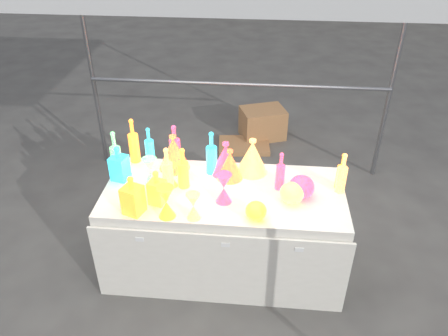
# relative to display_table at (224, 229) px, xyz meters

# --- Properties ---
(ground) EXTENTS (80.00, 80.00, 0.00)m
(ground) POSITION_rel_display_table_xyz_m (-0.00, 0.01, -0.37)
(ground) COLOR #62605B
(ground) RESTS_ON ground
(display_table) EXTENTS (1.84, 0.83, 0.75)m
(display_table) POSITION_rel_display_table_xyz_m (0.00, 0.00, 0.00)
(display_table) COLOR white
(display_table) RESTS_ON ground
(cardboard_box_closed) EXTENTS (0.61, 0.53, 0.38)m
(cardboard_box_closed) POSITION_rel_display_table_xyz_m (0.27, 2.24, -0.19)
(cardboard_box_closed) COLOR #AD7A4E
(cardboard_box_closed) RESTS_ON ground
(cardboard_box_flat) EXTENTS (0.64, 0.48, 0.05)m
(cardboard_box_flat) POSITION_rel_display_table_xyz_m (0.06, 1.95, -0.35)
(cardboard_box_flat) COLOR #AD7A4E
(cardboard_box_flat) RESTS_ON ground
(bottle_1) EXTENTS (0.09, 0.09, 0.31)m
(bottle_1) POSITION_rel_display_table_xyz_m (-0.64, 0.36, 0.53)
(bottle_1) COLOR #1E8418
(bottle_1) RESTS_ON display_table
(bottle_2) EXTENTS (0.10, 0.10, 0.38)m
(bottle_2) POSITION_rel_display_table_xyz_m (-0.77, 0.36, 0.57)
(bottle_2) COLOR yellow
(bottle_2) RESTS_ON display_table
(bottle_3) EXTENTS (0.10, 0.10, 0.34)m
(bottle_3) POSITION_rel_display_table_xyz_m (-0.43, 0.36, 0.55)
(bottle_3) COLOR #2134C5
(bottle_3) RESTS_ON display_table
(bottle_4) EXTENTS (0.09, 0.09, 0.35)m
(bottle_4) POSITION_rel_display_table_xyz_m (-0.42, 0.00, 0.55)
(bottle_4) COLOR #158967
(bottle_4) RESTS_ON display_table
(bottle_5) EXTENTS (0.10, 0.10, 0.38)m
(bottle_5) POSITION_rel_display_table_xyz_m (-0.85, 0.15, 0.57)
(bottle_5) COLOR #B22399
(bottle_5) RESTS_ON display_table
(bottle_6) EXTENTS (0.09, 0.09, 0.33)m
(bottle_6) POSITION_rel_display_table_xyz_m (-0.31, 0.04, 0.54)
(bottle_6) COLOR red
(bottle_6) RESTS_ON display_table
(bottle_7) EXTENTS (0.10, 0.10, 0.36)m
(bottle_7) POSITION_rel_display_table_xyz_m (-0.12, 0.24, 0.56)
(bottle_7) COLOR #1E8418
(bottle_7) RESTS_ON display_table
(decanter_0) EXTENTS (0.13, 0.13, 0.27)m
(decanter_0) POSITION_rel_display_table_xyz_m (-0.46, -0.18, 0.51)
(decanter_0) COLOR red
(decanter_0) RESTS_ON display_table
(decanter_1) EXTENTS (0.16, 0.16, 0.30)m
(decanter_1) POSITION_rel_display_table_xyz_m (-0.60, -0.30, 0.52)
(decanter_1) COLOR yellow
(decanter_1) RESTS_ON display_table
(decanter_2) EXTENTS (0.15, 0.15, 0.29)m
(decanter_2) POSITION_rel_display_table_xyz_m (-0.81, 0.09, 0.52)
(decanter_2) COLOR #1E8418
(decanter_2) RESTS_ON display_table
(hourglass_0) EXTENTS (0.15, 0.15, 0.24)m
(hourglass_0) POSITION_rel_display_table_xyz_m (-0.36, -0.33, 0.50)
(hourglass_0) COLOR yellow
(hourglass_0) RESTS_ON display_table
(hourglass_1) EXTENTS (0.13, 0.13, 0.23)m
(hourglass_1) POSITION_rel_display_table_xyz_m (0.01, -0.12, 0.49)
(hourglass_1) COLOR #2134C5
(hourglass_1) RESTS_ON display_table
(hourglass_2) EXTENTS (0.11, 0.11, 0.20)m
(hourglass_2) POSITION_rel_display_table_xyz_m (-0.18, -0.33, 0.47)
(hourglass_2) COLOR #158967
(hourglass_2) RESTS_ON display_table
(hourglass_3) EXTENTS (0.13, 0.13, 0.23)m
(hourglass_3) POSITION_rel_display_table_xyz_m (-0.56, 0.04, 0.49)
(hourglass_3) COLOR #B22399
(hourglass_3) RESTS_ON display_table
(hourglass_4) EXTENTS (0.11, 0.11, 0.19)m
(hourglass_4) POSITION_rel_display_table_xyz_m (-0.40, 0.04, 0.47)
(hourglass_4) COLOR red
(hourglass_4) RESTS_ON display_table
(globe_0) EXTENTS (0.18, 0.18, 0.12)m
(globe_0) POSITION_rel_display_table_xyz_m (0.25, -0.30, 0.43)
(globe_0) COLOR red
(globe_0) RESTS_ON display_table
(globe_1) EXTENTS (0.19, 0.19, 0.14)m
(globe_1) POSITION_rel_display_table_xyz_m (0.49, -0.09, 0.45)
(globe_1) COLOR #158967
(globe_1) RESTS_ON display_table
(globe_3) EXTENTS (0.23, 0.23, 0.15)m
(globe_3) POSITION_rel_display_table_xyz_m (0.57, -0.02, 0.45)
(globe_3) COLOR #2134C5
(globe_3) RESTS_ON display_table
(lampshade_0) EXTENTS (0.30, 0.30, 0.29)m
(lampshade_0) POSITION_rel_display_table_xyz_m (-0.43, 0.29, 0.52)
(lampshade_0) COLOR yellow
(lampshade_0) RESTS_ON display_table
(lampshade_1) EXTENTS (0.27, 0.27, 0.25)m
(lampshade_1) POSITION_rel_display_table_xyz_m (0.03, 0.19, 0.50)
(lampshade_1) COLOR yellow
(lampshade_1) RESTS_ON display_table
(lampshade_2) EXTENTS (0.30, 0.30, 0.27)m
(lampshade_2) POSITION_rel_display_table_xyz_m (-0.01, 0.25, 0.51)
(lampshade_2) COLOR #2134C5
(lampshade_2) RESTS_ON display_table
(lampshade_3) EXTENTS (0.29, 0.29, 0.29)m
(lampshade_3) POSITION_rel_display_table_xyz_m (0.20, 0.29, 0.52)
(lampshade_3) COLOR #158967
(lampshade_3) RESTS_ON display_table
(bottle_9) EXTENTS (0.09, 0.09, 0.30)m
(bottle_9) POSITION_rel_display_table_xyz_m (0.86, 0.12, 0.53)
(bottle_9) COLOR yellow
(bottle_9) RESTS_ON display_table
(bottle_10) EXTENTS (0.08, 0.08, 0.31)m
(bottle_10) POSITION_rel_display_table_xyz_m (0.41, 0.08, 0.53)
(bottle_10) COLOR #2134C5
(bottle_10) RESTS_ON display_table
(bottle_11) EXTENTS (0.08, 0.08, 0.32)m
(bottle_11) POSITION_rel_display_table_xyz_m (0.86, 0.08, 0.54)
(bottle_11) COLOR #158967
(bottle_11) RESTS_ON display_table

